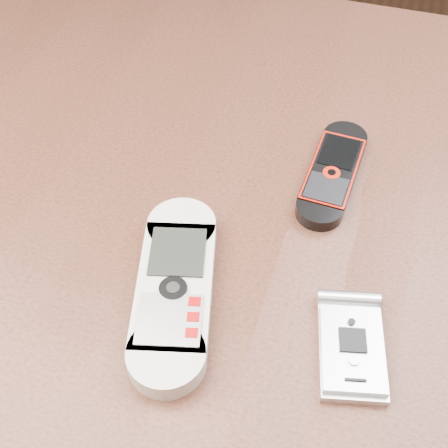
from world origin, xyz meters
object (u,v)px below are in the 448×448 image
Objects in this scene: nokia_black_red at (333,172)px; table at (219,299)px; nokia_white at (175,288)px; motorola_razr at (352,347)px.

table is at bearing -128.48° from nokia_black_red.
nokia_white reaches higher than motorola_razr.
nokia_black_red is 1.49× the size of motorola_razr.
nokia_white is at bearing -100.07° from table.
nokia_white is 1.29× the size of nokia_black_red.
table is 0.19m from motorola_razr.
motorola_razr is at bearing -33.39° from table.
nokia_white is 0.19m from nokia_black_red.
motorola_razr is (0.13, -0.08, 0.11)m from table.
table is at bearing 134.08° from motorola_razr.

